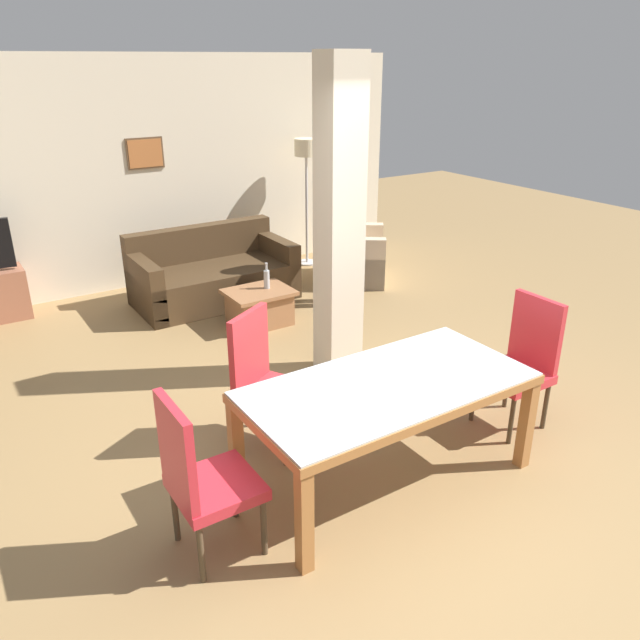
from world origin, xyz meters
TOP-DOWN VIEW (x-y plane):
  - ground_plane at (0.00, 0.00)m, footprint 18.00×18.00m
  - back_wall at (0.00, 4.76)m, footprint 7.20×0.09m
  - divider_pillar at (0.62, 1.46)m, footprint 0.34×0.29m
  - dining_table at (0.00, 0.00)m, footprint 1.88×0.93m
  - dining_chair_head_left at (-1.30, 0.00)m, footprint 0.46×0.46m
  - dining_chair_far_left at (-0.47, 0.81)m, footprint 0.63×0.63m
  - dining_chair_head_right at (1.30, 0.00)m, footprint 0.46×0.46m
  - sofa at (0.42, 3.76)m, footprint 1.80×0.93m
  - armchair at (2.16, 3.50)m, footprint 1.19×1.20m
  - coffee_table at (0.53, 2.80)m, footprint 0.68×0.54m
  - bottle at (0.64, 2.82)m, footprint 0.06×0.06m
  - floor_lamp at (2.09, 4.35)m, footprint 0.31×0.31m
  - standing_person at (1.65, 2.84)m, footprint 0.24×0.39m

SIDE VIEW (x-z plane):
  - ground_plane at x=0.00m, z-range 0.00..0.00m
  - coffee_table at x=0.53m, z-range 0.01..0.39m
  - sofa at x=0.42m, z-range -0.13..0.69m
  - armchair at x=2.16m, z-range -0.13..0.71m
  - bottle at x=0.64m, z-range 0.35..0.63m
  - dining_chair_head_left at x=-1.30m, z-range 0.03..1.05m
  - dining_chair_far_left at x=-0.47m, z-range 0.03..1.05m
  - dining_chair_head_right at x=1.30m, z-range 0.03..1.05m
  - dining_table at x=0.00m, z-range 0.23..0.96m
  - standing_person at x=1.65m, z-range 0.15..1.94m
  - divider_pillar at x=0.62m, z-range 0.00..2.70m
  - back_wall at x=0.00m, z-range 0.00..2.70m
  - floor_lamp at x=2.09m, z-range 0.57..2.24m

